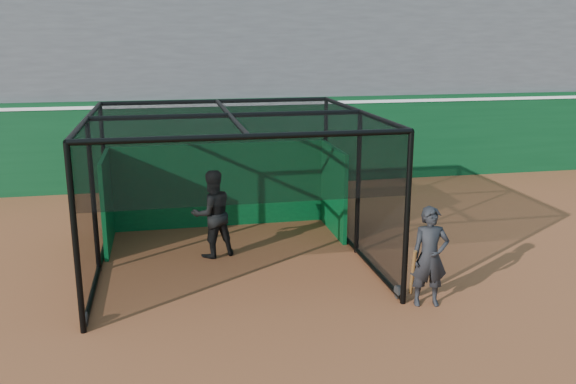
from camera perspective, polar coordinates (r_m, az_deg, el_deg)
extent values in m
plane|color=brown|center=(9.82, -0.19, -10.95)|extent=(120.00, 120.00, 0.00)
cube|color=#0A381A|center=(17.54, -5.74, 4.64)|extent=(50.00, 0.45, 2.50)
cube|color=white|center=(17.39, -5.83, 8.21)|extent=(50.00, 0.50, 0.08)
cube|color=#4C4C4F|center=(21.15, -7.06, 13.41)|extent=(50.00, 7.85, 7.75)
cube|color=#074F22|center=(13.79, -6.38, 0.66)|extent=(4.84, 0.10, 1.90)
cylinder|color=black|center=(9.75, -18.49, -11.23)|extent=(0.08, 0.22, 0.22)
cylinder|color=black|center=(10.34, 10.29, -9.19)|extent=(0.08, 0.22, 0.22)
cylinder|color=black|center=(13.94, -16.46, -3.29)|extent=(0.08, 0.22, 0.22)
cylinder|color=black|center=(14.36, 3.65, -2.20)|extent=(0.08, 0.22, 0.22)
imported|color=black|center=(11.90, -7.10, -2.03)|extent=(1.00, 0.88, 1.72)
imported|color=black|center=(9.95, 13.11, -5.92)|extent=(0.65, 0.48, 1.63)
cylinder|color=#593819|center=(9.99, 11.59, -7.38)|extent=(0.14, 0.33, 0.83)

